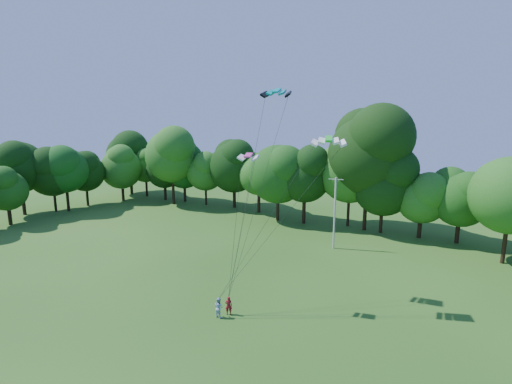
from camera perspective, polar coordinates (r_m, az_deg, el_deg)
The scene contains 10 objects.
ground at distance 28.17m, azimuth -14.82°, elevation -23.26°, with size 160.00×160.00×0.00m, color #205015.
utility_pole at distance 47.28m, azimuth 11.17°, elevation -2.90°, with size 1.68×0.40×8.49m.
kite_flyer_left at distance 32.98m, azimuth -3.93°, elevation -15.87°, with size 0.56×0.36×1.52m, color maroon.
kite_flyer_right at distance 32.65m, azimuth -5.36°, elevation -16.09°, with size 0.79×0.61×1.62m, color #A6C4E6.
kite_teal at distance 34.26m, azimuth 2.98°, elevation 14.27°, with size 2.68×1.65×0.48m.
kite_green at distance 31.53m, azimuth 10.34°, elevation 7.47°, with size 2.91×2.18×0.47m.
kite_pink at distance 31.14m, azimuth -1.09°, elevation 5.27°, with size 1.81×1.23×0.34m.
tree_back_west at distance 71.80m, azimuth -10.29°, elevation 4.41°, with size 8.10×8.10×11.78m.
tree_back_center at distance 54.78m, azimuth 15.76°, elevation 5.52°, with size 11.73×11.73×17.06m.
tree_flank_west at distance 70.65m, azimuth -25.66°, elevation 3.24°, with size 7.95×7.95×11.56m.
Camera 1 is at (17.82, -15.01, 15.84)m, focal length 28.00 mm.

